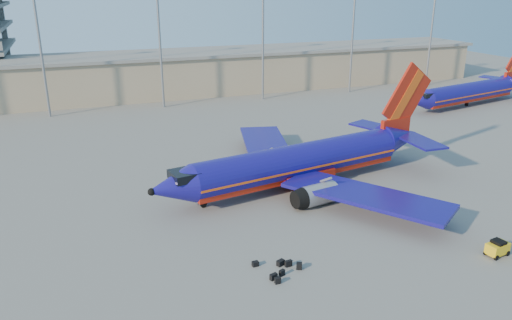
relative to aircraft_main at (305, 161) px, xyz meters
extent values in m
plane|color=slate|center=(-2.89, -2.07, -2.74)|extent=(220.00, 220.00, 0.00)
cube|color=gray|center=(7.11, 55.93, 1.26)|extent=(120.00, 15.00, 8.00)
cube|color=slate|center=(7.11, 55.93, 5.46)|extent=(122.00, 16.00, 0.60)
cylinder|color=gray|center=(-27.89, 43.93, 11.26)|extent=(0.44, 0.44, 28.00)
cylinder|color=gray|center=(-7.89, 43.93, 11.26)|extent=(0.44, 0.44, 28.00)
cylinder|color=gray|center=(12.11, 43.93, 11.26)|extent=(0.44, 0.44, 28.00)
cylinder|color=gray|center=(32.11, 43.93, 11.26)|extent=(0.44, 0.44, 28.00)
cylinder|color=gray|center=(52.11, 43.93, 11.26)|extent=(0.44, 0.44, 28.00)
cylinder|color=navy|center=(-0.90, -0.16, 0.17)|extent=(26.23, 8.38, 4.00)
cube|color=#B01E0E|center=(-0.90, -0.16, -0.85)|extent=(26.10, 7.63, 1.40)
cube|color=#EA5313|center=(-0.90, -0.16, -0.10)|extent=(26.23, 8.42, 0.24)
cone|color=navy|center=(-15.90, -2.77, 0.17)|extent=(5.15, 4.71, 4.00)
cube|color=black|center=(-14.52, -2.52, 1.20)|extent=(3.04, 3.21, 0.86)
cone|color=navy|center=(14.64, 2.55, 0.55)|extent=(6.22, 4.90, 4.00)
cube|color=#B01E0E|center=(13.79, 2.40, 2.01)|extent=(4.57, 1.36, 2.38)
cube|color=#B01E0E|center=(15.28, 2.66, 5.79)|extent=(7.87, 1.70, 8.62)
cube|color=#EA5313|center=(15.07, 2.62, 5.79)|extent=(5.27, 1.35, 6.76)
cube|color=navy|center=(13.59, 6.09, 1.15)|extent=(5.58, 7.62, 0.24)
cube|color=navy|center=(14.84, -1.15, 1.15)|extent=(3.50, 7.03, 0.24)
cube|color=navy|center=(-0.93, 9.49, -0.80)|extent=(9.33, 17.55, 0.38)
cube|color=navy|center=(2.33, -9.24, -0.80)|extent=(13.81, 16.91, 0.38)
cube|color=#B01E0E|center=(-0.36, -0.06, -1.28)|extent=(7.11, 5.26, 1.08)
cylinder|color=gray|center=(-3.14, 5.16, -1.50)|extent=(4.22, 2.90, 2.27)
cylinder|color=gray|center=(-1.21, -5.91, -1.50)|extent=(4.22, 2.90, 2.27)
cylinder|color=gray|center=(-12.60, -2.19, -2.15)|extent=(0.30, 0.30, 1.19)
cylinder|color=black|center=(-12.60, -2.19, -2.40)|extent=(0.73, 0.38, 0.69)
cylinder|color=black|center=(0.22, 2.89, -2.29)|extent=(1.00, 0.74, 0.91)
cylinder|color=black|center=(1.18, -2.65, -2.29)|extent=(1.00, 0.74, 0.91)
cylinder|color=navy|center=(46.31, 24.67, -0.13)|extent=(23.46, 8.28, 3.58)
cube|color=#B01E0E|center=(46.31, 24.67, -1.05)|extent=(23.32, 7.62, 1.26)
cube|color=#EA5313|center=(46.31, 24.67, -0.37)|extent=(23.47, 8.32, 0.21)
cone|color=navy|center=(32.96, 21.87, -0.13)|extent=(4.71, 4.34, 3.58)
cube|color=black|center=(34.20, 22.12, 0.79)|extent=(2.79, 2.94, 0.77)
cone|color=navy|center=(60.14, 27.58, 0.21)|extent=(5.66, 4.54, 3.58)
cube|color=#B01E0E|center=(59.38, 27.42, 1.51)|extent=(4.09, 1.36, 2.13)
cube|color=navy|center=(59.08, 30.72, 0.74)|extent=(5.16, 6.84, 0.21)
cylinder|color=black|center=(46.31, 24.67, -2.31)|extent=(0.80, 0.80, 0.87)
cube|color=yellow|center=(8.27, -20.44, -2.05)|extent=(2.09, 1.40, 0.93)
cube|color=black|center=(8.27, -20.44, -1.49)|extent=(1.07, 1.15, 0.32)
cylinder|color=black|center=(7.46, -20.05, -2.50)|extent=(0.50, 0.24, 0.48)
cylinder|color=black|center=(7.62, -21.06, -2.50)|extent=(0.50, 0.24, 0.48)
cylinder|color=black|center=(8.93, -19.82, -2.50)|extent=(0.50, 0.24, 0.48)
cylinder|color=black|center=(9.08, -20.83, -2.50)|extent=(0.50, 0.24, 0.48)
cube|color=black|center=(-10.95, -17.12, -2.49)|extent=(0.66, 0.47, 0.50)
cube|color=black|center=(-10.84, -17.72, -2.49)|extent=(0.48, 0.33, 0.50)
cube|color=black|center=(-8.41, -16.43, -2.47)|extent=(0.60, 0.57, 0.54)
cube|color=black|center=(-10.11, -16.83, -2.49)|extent=(0.55, 0.44, 0.50)
cube|color=black|center=(-9.06, -15.77, -2.47)|extent=(0.63, 0.35, 0.54)
cube|color=black|center=(-9.60, -15.39, -2.51)|extent=(0.74, 0.61, 0.47)
cube|color=black|center=(-11.58, -14.74, -2.54)|extent=(0.54, 0.43, 0.40)
camera|label=1|loc=(-24.16, -48.16, 19.10)|focal=35.00mm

